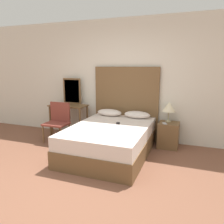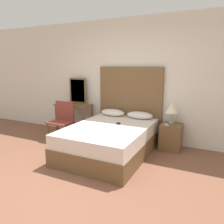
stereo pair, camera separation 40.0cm
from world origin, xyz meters
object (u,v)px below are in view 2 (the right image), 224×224
object	(u,v)px
bed	(110,140)
chair	(62,118)
nightstand	(171,137)
phone_on_bed	(118,123)
table_lamp	(172,108)
phone_on_nightstand	(167,125)
vanity_desk	(74,110)

from	to	relation	value
bed	chair	bearing A→B (deg)	166.82
nightstand	phone_on_bed	bearing A→B (deg)	-149.05
table_lamp	phone_on_nightstand	world-z (taller)	table_lamp
table_lamp	phone_on_bed	bearing A→B (deg)	-144.60
nightstand	vanity_desk	bearing A→B (deg)	-179.14
phone_on_bed	vanity_desk	world-z (taller)	vanity_desk
phone_on_nightstand	chair	distance (m)	2.33
bed	nightstand	distance (m)	1.27
table_lamp	vanity_desk	xyz separation A→B (m)	(-2.33, -0.12, -0.23)
table_lamp	vanity_desk	world-z (taller)	table_lamp
table_lamp	nightstand	bearing A→B (deg)	-69.90
phone_on_bed	vanity_desk	size ratio (longest dim) A/B	0.18
chair	phone_on_nightstand	bearing A→B (deg)	8.69
phone_on_nightstand	vanity_desk	size ratio (longest dim) A/B	0.19
table_lamp	phone_on_nightstand	distance (m)	0.36
bed	nightstand	xyz separation A→B (m)	(1.00, 0.78, -0.02)
vanity_desk	phone_on_bed	bearing A→B (deg)	-19.85
nightstand	vanity_desk	distance (m)	2.39
phone_on_bed	nightstand	distance (m)	1.12
bed	nightstand	world-z (taller)	bed
phone_on_bed	phone_on_nightstand	xyz separation A→B (m)	(0.84, 0.45, -0.04)
vanity_desk	chair	distance (m)	0.43
phone_on_bed	vanity_desk	distance (m)	1.53
bed	chair	distance (m)	1.43
bed	phone_on_nightstand	xyz separation A→B (m)	(0.92, 0.67, 0.25)
bed	table_lamp	size ratio (longest dim) A/B	4.69
phone_on_bed	table_lamp	size ratio (longest dim) A/B	0.39
bed	phone_on_bed	xyz separation A→B (m)	(0.08, 0.22, 0.29)
bed	table_lamp	xyz separation A→B (m)	(0.97, 0.86, 0.56)
phone_on_bed	chair	bearing A→B (deg)	176.04
bed	vanity_desk	world-z (taller)	vanity_desk
bed	phone_on_nightstand	size ratio (longest dim) A/B	11.88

